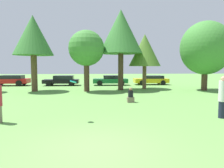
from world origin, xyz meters
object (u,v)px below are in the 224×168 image
(frisbee, at_px, (73,82))
(parked_car_yellow, at_px, (151,80))
(tree_1, at_px, (33,36))
(parked_car_black, at_px, (62,80))
(tree_4, at_px, (145,50))
(parked_car_green, at_px, (111,80))
(bystander_sitting, at_px, (131,96))
(parked_car_red, at_px, (10,80))
(person_catcher, at_px, (222,97))
(tree_2, at_px, (86,49))
(tree_5, at_px, (206,48))
(tree_3, at_px, (121,32))

(frisbee, relative_size, parked_car_yellow, 0.07)
(tree_1, height_order, parked_car_black, tree_1)
(tree_4, xyz_separation_m, parked_car_yellow, (2.12, 4.91, -3.34))
(parked_car_green, bearing_deg, parked_car_yellow, -175.48)
(bystander_sitting, distance_m, parked_car_red, 17.92)
(person_catcher, height_order, tree_4, tree_4)
(tree_2, xyz_separation_m, tree_5, (11.36, -0.16, 0.12))
(tree_5, relative_size, parked_car_green, 1.54)
(frisbee, distance_m, tree_1, 12.41)
(tree_5, bearing_deg, tree_2, 179.21)
(tree_1, relative_size, tree_2, 1.24)
(parked_car_red, bearing_deg, tree_1, 127.13)
(parked_car_red, height_order, parked_car_black, parked_car_red)
(parked_car_red, xyz_separation_m, parked_car_black, (6.22, -0.22, -0.04))
(parked_car_black, bearing_deg, tree_1, 75.10)
(tree_4, xyz_separation_m, tree_5, (5.47, -1.87, 0.10))
(tree_3, distance_m, tree_5, 8.28)
(frisbee, bearing_deg, tree_3, 73.12)
(parked_car_green, bearing_deg, bystander_sitting, 91.71)
(bystander_sitting, bearing_deg, person_catcher, -52.63)
(bystander_sitting, xyz_separation_m, parked_car_red, (-12.54, 12.80, 0.30))
(bystander_sitting, xyz_separation_m, tree_5, (8.30, 6.04, 3.68))
(person_catcher, xyz_separation_m, tree_1, (-11.30, 11.06, 4.16))
(tree_2, bearing_deg, tree_1, 174.81)
(parked_car_black, distance_m, parked_car_green, 6.01)
(parked_car_yellow, bearing_deg, parked_car_red, 0.41)
(tree_5, xyz_separation_m, parked_car_red, (-20.84, 6.75, -3.38))
(parked_car_black, xyz_separation_m, parked_car_yellow, (11.27, 0.25, -0.03))
(parked_car_green, bearing_deg, tree_3, 96.30)
(tree_1, bearing_deg, tree_3, 3.48)
(tree_3, xyz_separation_m, tree_5, (8.05, -1.10, -1.59))
(tree_4, xyz_separation_m, parked_car_black, (-9.14, 4.67, -3.32))
(person_catcher, xyz_separation_m, tree_2, (-6.43, 10.61, 3.01))
(parked_car_red, relative_size, parked_car_yellow, 1.05)
(parked_car_green, height_order, parked_car_yellow, parked_car_green)
(parked_car_red, bearing_deg, frisbee, 118.88)
(tree_5, distance_m, parked_car_green, 11.26)
(tree_1, distance_m, parked_car_red, 8.87)
(tree_3, bearing_deg, tree_4, 16.70)
(tree_1, xyz_separation_m, parked_car_red, (-4.61, 6.16, -4.42))
(bystander_sitting, distance_m, parked_car_yellow, 13.75)
(tree_2, distance_m, tree_3, 3.84)
(tree_5, bearing_deg, tree_4, 161.14)
(frisbee, distance_m, tree_5, 15.68)
(bystander_sitting, height_order, tree_1, tree_1)
(tree_3, relative_size, parked_car_yellow, 1.82)
(parked_car_red, distance_m, parked_car_green, 12.24)
(parked_car_black, relative_size, parked_car_green, 1.00)
(parked_car_red, bearing_deg, tree_4, 162.68)
(tree_2, bearing_deg, tree_5, -0.79)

